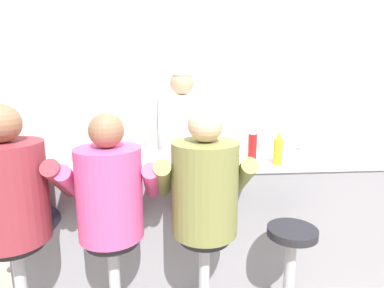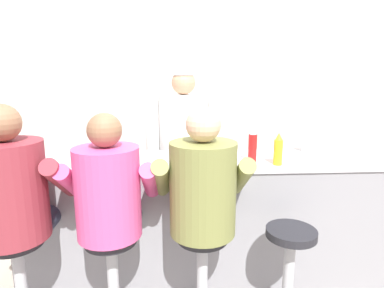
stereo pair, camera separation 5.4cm
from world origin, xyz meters
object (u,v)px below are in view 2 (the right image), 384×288
(ketchup_bottle_red, at_px, (253,146))
(hot_sauce_bottle_orange, at_px, (276,151))
(coffee_mug_tan, at_px, (218,158))
(mustard_bottle_yellow, at_px, (278,150))
(diner_seated_pink, at_px, (110,198))
(water_pitcher_clear, at_px, (311,139))
(breakfast_plate, at_px, (132,161))
(diner_seated_maroon, at_px, (13,196))
(coffee_mug_white, at_px, (34,154))
(cereal_bowl, at_px, (188,162))
(diner_seated_olive, at_px, (202,193))
(cook_in_whites_near, at_px, (184,145))
(empty_stool_round, at_px, (289,262))

(ketchup_bottle_red, distance_m, hot_sauce_bottle_orange, 0.18)
(coffee_mug_tan, bearing_deg, mustard_bottle_yellow, -6.85)
(diner_seated_pink, bearing_deg, water_pitcher_clear, 23.83)
(ketchup_bottle_red, xyz_separation_m, mustard_bottle_yellow, (0.16, -0.10, -0.01))
(breakfast_plate, xyz_separation_m, diner_seated_pink, (-0.09, -0.42, -0.11))
(mustard_bottle_yellow, bearing_deg, diner_seated_maroon, -169.61)
(breakfast_plate, xyz_separation_m, coffee_mug_white, (-0.75, 0.13, 0.03))
(water_pitcher_clear, relative_size, cereal_bowl, 1.49)
(water_pitcher_clear, height_order, diner_seated_olive, diner_seated_olive)
(mustard_bottle_yellow, bearing_deg, cook_in_whites_near, 129.99)
(cereal_bowl, xyz_separation_m, diner_seated_pink, (-0.49, -0.31, -0.13))
(mustard_bottle_yellow, relative_size, coffee_mug_white, 1.75)
(cereal_bowl, relative_size, coffee_mug_white, 1.17)
(mustard_bottle_yellow, height_order, breakfast_plate, mustard_bottle_yellow)
(breakfast_plate, xyz_separation_m, cereal_bowl, (0.40, -0.11, 0.02))
(ketchup_bottle_red, height_order, cook_in_whites_near, cook_in_whites_near)
(breakfast_plate, bearing_deg, empty_stool_round, -23.35)
(cereal_bowl, bearing_deg, empty_stool_round, -28.11)
(diner_seated_pink, bearing_deg, coffee_mug_white, 140.18)
(water_pitcher_clear, distance_m, diner_seated_olive, 1.19)
(mustard_bottle_yellow, relative_size, hot_sauce_bottle_orange, 1.48)
(ketchup_bottle_red, relative_size, cereal_bowl, 1.63)
(diner_seated_olive, bearing_deg, cook_in_whites_near, 94.02)
(diner_seated_pink, relative_size, empty_stool_round, 2.09)
(breakfast_plate, relative_size, cereal_bowl, 1.63)
(ketchup_bottle_red, xyz_separation_m, hot_sauce_bottle_orange, (0.17, -0.01, -0.04))
(coffee_mug_white, xyz_separation_m, diner_seated_pink, (0.66, -0.55, -0.15))
(ketchup_bottle_red, distance_m, diner_seated_pink, 1.08)
(cereal_bowl, bearing_deg, coffee_mug_tan, 14.03)
(mustard_bottle_yellow, bearing_deg, cereal_bowl, -179.53)
(diner_seated_olive, relative_size, empty_stool_round, 2.14)
(cook_in_whites_near, bearing_deg, empty_stool_round, -60.12)
(mustard_bottle_yellow, distance_m, hot_sauce_bottle_orange, 0.10)
(breakfast_plate, height_order, empty_stool_round, breakfast_plate)
(coffee_mug_white, distance_m, diner_seated_pink, 0.87)
(ketchup_bottle_red, distance_m, diner_seated_olive, 0.62)
(breakfast_plate, distance_m, empty_stool_round, 1.27)
(hot_sauce_bottle_orange, bearing_deg, diner_seated_olive, -144.94)
(empty_stool_round, bearing_deg, breakfast_plate, 156.65)
(coffee_mug_tan, relative_size, diner_seated_pink, 0.09)
(hot_sauce_bottle_orange, height_order, breakfast_plate, hot_sauce_bottle_orange)
(breakfast_plate, bearing_deg, diner_seated_maroon, -147.61)
(diner_seated_olive, height_order, cook_in_whites_near, cook_in_whites_near)
(diner_seated_olive, bearing_deg, empty_stool_round, -3.51)
(water_pitcher_clear, height_order, breakfast_plate, water_pitcher_clear)
(diner_seated_maroon, distance_m, cook_in_whites_near, 1.51)
(cereal_bowl, height_order, diner_seated_pink, diner_seated_pink)
(coffee_mug_tan, bearing_deg, breakfast_plate, 175.23)
(coffee_mug_white, relative_size, empty_stool_round, 0.19)
(diner_seated_pink, xyz_separation_m, diner_seated_olive, (0.56, 0.00, 0.01))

